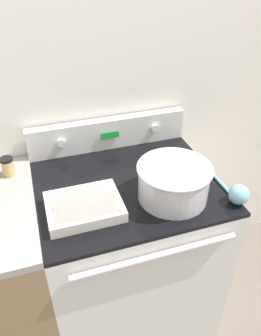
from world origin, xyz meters
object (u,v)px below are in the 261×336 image
object	(u,v)px
ladle	(237,194)
spice_jar_black_cap	(8,166)
casserole_dish	(84,206)
mixing_bowl	(174,180)

from	to	relation	value
ladle	spice_jar_black_cap	world-z (taller)	spice_jar_black_cap
casserole_dish	ladle	world-z (taller)	ladle
spice_jar_black_cap	casserole_dish	bearing A→B (deg)	-50.27
mixing_bowl	spice_jar_black_cap	bearing A→B (deg)	150.90
mixing_bowl	casserole_dish	bearing A→B (deg)	175.83
mixing_bowl	casserole_dish	distance (m)	0.36
spice_jar_black_cap	ladle	bearing A→B (deg)	-27.83
mixing_bowl	ladle	bearing A→B (deg)	-24.25
mixing_bowl	spice_jar_black_cap	xyz separation A→B (m)	(-0.63, 0.35, -0.03)
mixing_bowl	ladle	xyz separation A→B (m)	(0.23, -0.11, -0.05)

